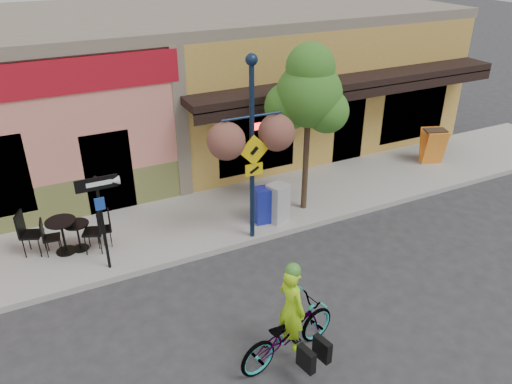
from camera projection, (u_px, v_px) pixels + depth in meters
ground at (276, 251)px, 11.67m from camera, size 90.00×90.00×0.00m
sidewalk at (240, 211)px, 13.23m from camera, size 24.00×3.00×0.15m
curb at (265, 237)px, 12.08m from camera, size 24.00×0.12×0.15m
building at (170, 81)px, 16.59m from camera, size 18.20×8.20×4.50m
bicycle at (288, 332)px, 8.57m from camera, size 2.12×1.09×1.06m
cyclist_rider at (291, 320)px, 8.46m from camera, size 0.49×0.64×1.59m
lamp_post at (252, 152)px, 11.00m from camera, size 1.40×0.59×4.34m
one_way_sign at (103, 224)px, 10.37m from camera, size 0.84×0.19×2.20m
cafe_set_left at (62, 232)px, 11.15m from camera, size 1.99×1.48×1.07m
cafe_set_right at (78, 232)px, 11.30m from camera, size 1.57×0.94×0.89m
newspaper_box_blue at (263, 205)px, 12.39m from camera, size 0.45×0.41×0.93m
newspaper_box_grey at (278, 203)px, 12.42m from camera, size 0.58×0.55×1.01m
street_tree at (307, 130)px, 12.24m from camera, size 2.22×2.22×4.34m
sandwich_board at (435, 149)px, 15.39m from camera, size 0.79×0.68×1.11m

